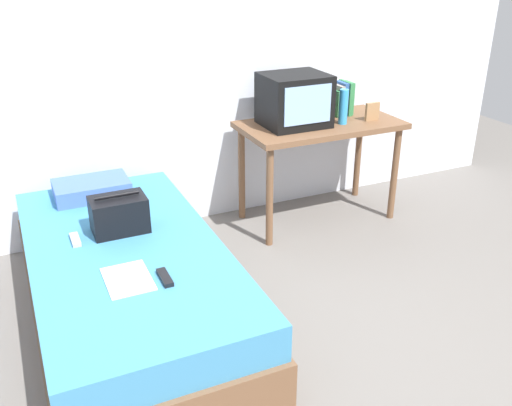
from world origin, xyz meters
name	(u,v)px	position (x,y,z in m)	size (l,w,h in m)	color
ground_plane	(360,368)	(0.00, 0.00, 0.00)	(8.00, 8.00, 0.00)	slate
wall_back	(211,43)	(0.00, 2.00, 1.30)	(5.20, 0.10, 2.60)	silver
bed	(129,285)	(-0.94, 0.87, 0.23)	(1.00, 2.00, 0.47)	brown
desk	(320,136)	(0.66, 1.58, 0.66)	(1.16, 0.60, 0.76)	brown
tv	(294,100)	(0.46, 1.61, 0.94)	(0.44, 0.39, 0.36)	black
water_bottle	(343,107)	(0.79, 1.49, 0.88)	(0.06, 0.06, 0.25)	#3399DB
book_row	(341,99)	(0.91, 1.71, 0.87)	(0.15, 0.17, 0.25)	#337F47
picture_frame	(372,112)	(1.03, 1.47, 0.82)	(0.11, 0.02, 0.13)	#9E754C
pillow	(92,189)	(-0.98, 1.61, 0.52)	(0.46, 0.29, 0.10)	#4766AD
handbag	(119,214)	(-0.92, 1.06, 0.57)	(0.30, 0.20, 0.22)	black
magazine	(128,279)	(-1.00, 0.54, 0.47)	(0.21, 0.29, 0.01)	white
remote_dark	(165,277)	(-0.83, 0.46, 0.48)	(0.04, 0.16, 0.02)	black
remote_silver	(75,240)	(-1.17, 1.03, 0.48)	(0.04, 0.14, 0.02)	#B7B7BC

